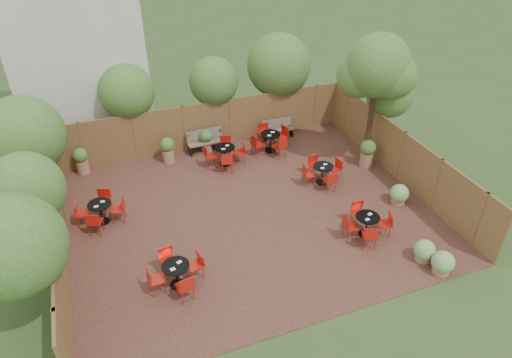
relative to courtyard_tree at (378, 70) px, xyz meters
name	(u,v)px	position (x,y,z in m)	size (l,w,h in m)	color
ground	(250,213)	(-5.39, -1.37, -3.92)	(80.00, 80.00, 0.00)	#354F23
courtyard_paving	(250,213)	(-5.39, -1.37, -3.91)	(12.00, 10.00, 0.02)	#391A17
fence_back	(208,125)	(-5.39, 3.63, -2.92)	(12.00, 0.08, 2.00)	brown
fence_left	(59,231)	(-11.39, -1.37, -2.92)	(0.08, 10.00, 2.00)	brown
fence_right	(401,156)	(0.61, -1.37, -2.92)	(0.08, 10.00, 2.00)	brown
neighbour_building	(76,44)	(-9.89, 6.63, 0.08)	(5.00, 4.00, 8.00)	beige
overhang_foliage	(161,118)	(-7.61, 1.47, -1.20)	(15.48, 10.93, 2.76)	#396520
courtyard_tree	(378,70)	(0.00, 0.00, 0.00)	(2.55, 2.45, 5.23)	black
park_bench_left	(205,140)	(-5.65, 3.26, -3.42)	(1.51, 0.49, 0.93)	brown
park_bench_right	(278,128)	(-2.38, 3.25, -3.47)	(1.37, 0.48, 0.84)	brown
bistro_tables	(246,188)	(-5.24, -0.53, -3.45)	(9.52, 7.69, 0.93)	black
planters	(214,151)	(-5.59, 2.14, -3.32)	(11.16, 4.11, 1.13)	#97694B
low_shrubs	(421,233)	(-0.89, -4.70, -3.56)	(1.67, 3.99, 0.72)	#97694B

